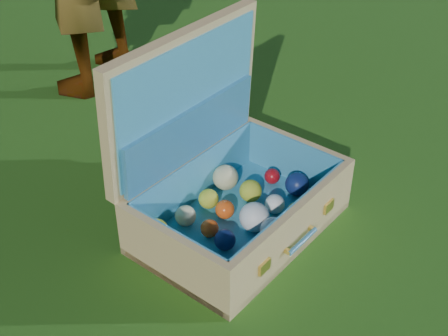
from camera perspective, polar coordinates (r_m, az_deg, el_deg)
The scene contains 2 objects.
ground at distance 2.03m, azimuth -4.53°, elevation -4.12°, with size 60.00×60.00×0.00m, color #215114.
suitcase at distance 1.89m, azimuth -0.20°, elevation -0.80°, with size 0.72×0.59×0.60m.
Camera 1 is at (-0.80, -1.34, 1.29)m, focal length 50.00 mm.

